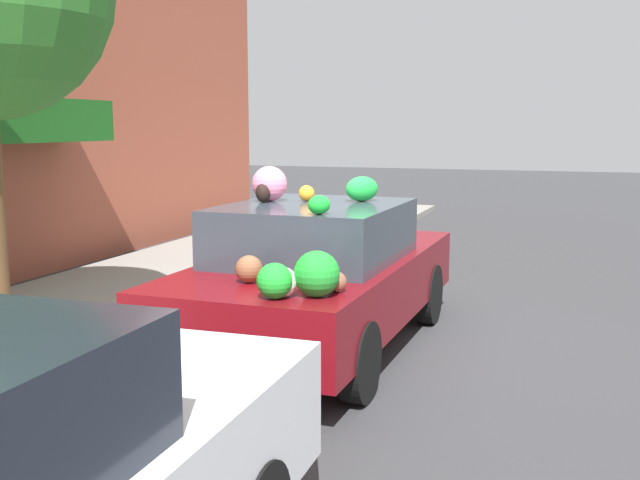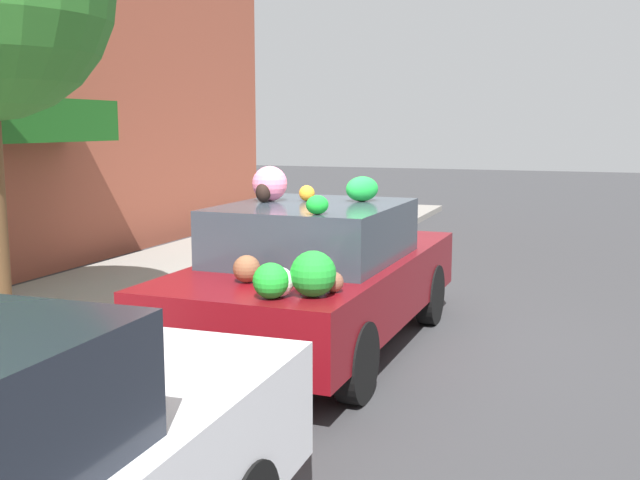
{
  "view_description": "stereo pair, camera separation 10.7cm",
  "coord_description": "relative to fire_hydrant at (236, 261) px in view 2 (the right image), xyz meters",
  "views": [
    {
      "loc": [
        -6.56,
        -2.34,
        2.11
      ],
      "look_at": [
        0.0,
        -0.05,
        1.04
      ],
      "focal_mm": 42.0,
      "sensor_mm": 36.0,
      "label": 1
    },
    {
      "loc": [
        -6.52,
        -2.44,
        2.11
      ],
      "look_at": [
        0.0,
        -0.05,
        1.04
      ],
      "focal_mm": 42.0,
      "sensor_mm": 36.0,
      "label": 2
    }
  ],
  "objects": [
    {
      "name": "ground_plane",
      "position": [
        -1.54,
        -1.61,
        -0.47
      ],
      "size": [
        60.0,
        60.0,
        0.0
      ],
      "primitive_type": "plane",
      "color": "#38383A"
    },
    {
      "name": "sidewalk_curb",
      "position": [
        -1.54,
        1.09,
        -0.41
      ],
      "size": [
        24.0,
        3.2,
        0.13
      ],
      "color": "gray",
      "rests_on": "ground"
    },
    {
      "name": "fire_hydrant",
      "position": [
        0.0,
        0.0,
        0.0
      ],
      "size": [
        0.2,
        0.2,
        0.7
      ],
      "color": "#B2B2B7",
      "rests_on": "sidewalk_curb"
    },
    {
      "name": "art_car",
      "position": [
        -1.59,
        -1.66,
        0.27
      ],
      "size": [
        4.04,
        1.81,
        1.73
      ],
      "rotation": [
        0.0,
        0.0,
        -0.02
      ],
      "color": "maroon",
      "rests_on": "ground"
    }
  ]
}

